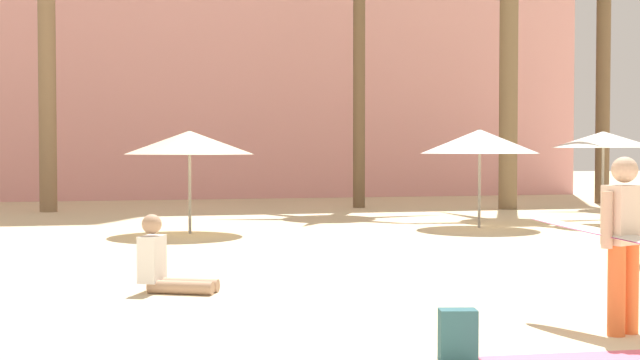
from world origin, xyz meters
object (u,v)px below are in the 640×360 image
cafe_umbrella_1 (190,143)px  cafe_umbrella_3 (480,141)px  cafe_umbrella_4 (603,140)px  backpack (458,336)px  person_mid_center (631,239)px  person_near_right (164,265)px

cafe_umbrella_1 → cafe_umbrella_3: (6.33, -0.16, 0.04)m
cafe_umbrella_4 → backpack: (-8.30, -11.17, -1.75)m
cafe_umbrella_1 → cafe_umbrella_4: (9.39, -0.15, 0.09)m
person_mid_center → cafe_umbrella_4: bearing=-52.3°
cafe_umbrella_3 → person_mid_center: cafe_umbrella_3 is taller
backpack → cafe_umbrella_1: bearing=17.9°
cafe_umbrella_4 → cafe_umbrella_3: bearing=-179.8°
cafe_umbrella_4 → person_near_right: (-10.38, -7.17, -1.62)m
person_mid_center → cafe_umbrella_1: bearing=-6.1°
cafe_umbrella_1 → backpack: 11.49m
backpack → person_mid_center: (1.88, 0.45, 0.70)m
cafe_umbrella_1 → person_mid_center: (2.97, -10.87, -0.97)m
person_near_right → person_mid_center: bearing=-16.6°
cafe_umbrella_1 → cafe_umbrella_3: cafe_umbrella_3 is taller
cafe_umbrella_1 → backpack: cafe_umbrella_1 is taller
person_near_right → cafe_umbrella_3: bearing=69.7°
cafe_umbrella_3 → person_mid_center: 11.27m
person_near_right → backpack: bearing=-37.2°
cafe_umbrella_4 → person_mid_center: bearing=-120.9°
person_near_right → person_mid_center: (3.95, -3.55, 0.57)m
cafe_umbrella_4 → backpack: 14.02m
backpack → cafe_umbrella_4: bearing=-24.2°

